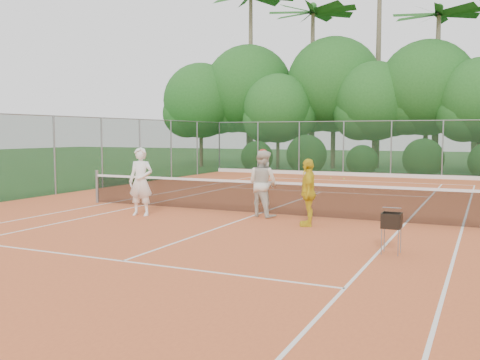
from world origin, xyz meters
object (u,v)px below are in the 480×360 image
player_center_grp (263,183)px  player_yellow (308,192)px  player_white (141,182)px  ball_hopper (392,221)px

player_center_grp → player_yellow: 1.87m
player_white → player_yellow: bearing=-6.6°
player_center_grp → ball_hopper: bearing=-38.9°
player_white → player_center_grp: size_ratio=1.02×
player_yellow → ball_hopper: 3.39m
player_white → player_yellow: (4.84, 0.36, -0.12)m
player_white → ball_hopper: player_white is taller
ball_hopper → player_white: bearing=152.4°
player_white → player_center_grp: bearing=10.9°
player_white → ball_hopper: 7.55m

